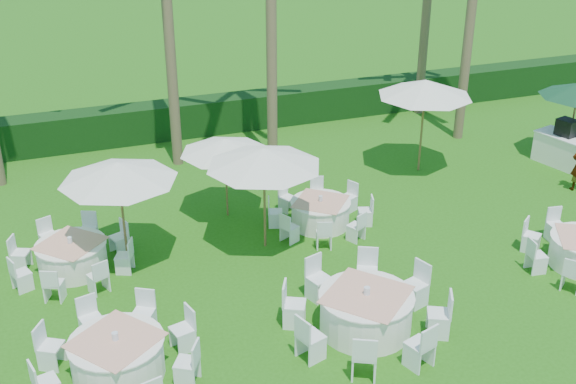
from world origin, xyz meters
name	(u,v)px	position (x,y,z in m)	size (l,w,h in m)	color
ground	(350,323)	(0.00, 0.00, 0.00)	(120.00, 120.00, 0.00)	#205A0F
hedge	(209,115)	(0.00, 12.00, 0.60)	(34.00, 1.00, 1.20)	black
banquet_table_a	(118,356)	(-4.81, 0.00, 0.42)	(3.14, 3.14, 0.95)	white
banquet_table_b	(366,311)	(0.20, -0.31, 0.45)	(3.39, 3.39, 1.03)	white
banquet_table_d	(72,256)	(-5.30, 4.15, 0.38)	(2.80, 2.80, 0.88)	white
banquet_table_e	(320,212)	(1.05, 4.25, 0.37)	(2.73, 2.73, 0.85)	white
umbrella_a	(118,172)	(-4.05, 4.01, 2.42)	(2.72, 2.72, 2.66)	brown
umbrella_b	(264,157)	(-0.67, 3.69, 2.42)	(2.82, 2.82, 2.65)	brown
umbrella_c	(225,146)	(-1.12, 5.61, 2.04)	(2.39, 2.39, 2.24)	brown
umbrella_d	(425,88)	(5.27, 6.55, 2.64)	(2.84, 2.84, 2.89)	brown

